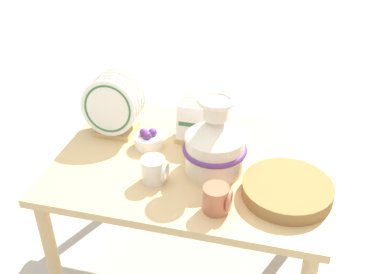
{
  "coord_description": "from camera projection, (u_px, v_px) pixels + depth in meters",
  "views": [
    {
      "loc": [
        0.37,
        -1.49,
        1.76
      ],
      "look_at": [
        0.0,
        0.0,
        0.78
      ],
      "focal_mm": 42.0,
      "sensor_mm": 36.0,
      "label": 1
    }
  ],
  "objects": [
    {
      "name": "ground_plane",
      "position": [
        192.0,
        267.0,
        2.25
      ],
      "size": [
        14.0,
        14.0,
        0.0
      ],
      "primitive_type": "plane",
      "color": "#B2ADA3"
    },
    {
      "name": "display_table",
      "position": [
        192.0,
        174.0,
        1.93
      ],
      "size": [
        1.13,
        0.83,
        0.67
      ],
      "color": "tan",
      "rests_on": "ground_plane"
    },
    {
      "name": "ceramic_vase",
      "position": [
        215.0,
        142.0,
        1.76
      ],
      "size": [
        0.26,
        0.26,
        0.32
      ],
      "color": "silver",
      "rests_on": "display_table"
    },
    {
      "name": "dish_rack_round_plates",
      "position": [
        113.0,
        108.0,
        2.0
      ],
      "size": [
        0.25,
        0.18,
        0.28
      ],
      "color": "tan",
      "rests_on": "display_table"
    },
    {
      "name": "dish_rack_square_plates",
      "position": [
        197.0,
        125.0,
        2.0
      ],
      "size": [
        0.18,
        0.16,
        0.18
      ],
      "color": "tan",
      "rests_on": "display_table"
    },
    {
      "name": "wicker_charger_stack",
      "position": [
        287.0,
        190.0,
        1.68
      ],
      "size": [
        0.34,
        0.34,
        0.05
      ],
      "color": "olive",
      "rests_on": "display_table"
    },
    {
      "name": "mug_cream_glaze",
      "position": [
        155.0,
        170.0,
        1.74
      ],
      "size": [
        0.1,
        0.09,
        0.1
      ],
      "color": "silver",
      "rests_on": "display_table"
    },
    {
      "name": "mug_terracotta_glaze",
      "position": [
        217.0,
        199.0,
        1.59
      ],
      "size": [
        0.1,
        0.09,
        0.1
      ],
      "color": "#B76647",
      "rests_on": "display_table"
    },
    {
      "name": "fruit_bowl",
      "position": [
        148.0,
        140.0,
        1.95
      ],
      "size": [
        0.12,
        0.12,
        0.09
      ],
      "color": "white",
      "rests_on": "display_table"
    }
  ]
}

